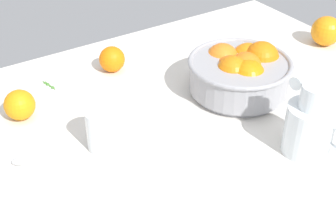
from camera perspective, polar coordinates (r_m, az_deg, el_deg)
ground_plane at (r=103.60cm, az=0.77°, el=-4.56°), size 134.88×100.94×3.00cm
fruit_bowl at (r=116.62cm, az=8.59°, el=3.97°), size 24.98×24.98×11.57cm
juice_pitcher at (r=99.99cm, az=16.56°, el=-2.72°), size 10.08×14.36×16.28cm
juice_glass at (r=98.73cm, az=-7.80°, el=-3.18°), size 6.65×6.65×9.01cm
loose_orange_0 at (r=111.66cm, az=-17.29°, el=0.01°), size 6.97×6.97×6.97cm
loose_orange_2 at (r=126.06cm, az=-6.70°, el=5.45°), size 6.77×6.77×6.77cm
loose_orange_3 at (r=145.76cm, az=18.36°, el=8.38°), size 8.56×8.56×8.56cm
spoon at (r=99.57cm, az=-15.61°, el=-6.49°), size 12.82×8.74×1.00cm
herb_sprig_0 at (r=123.83cm, az=-14.05°, el=2.38°), size 1.61×5.41×0.96cm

